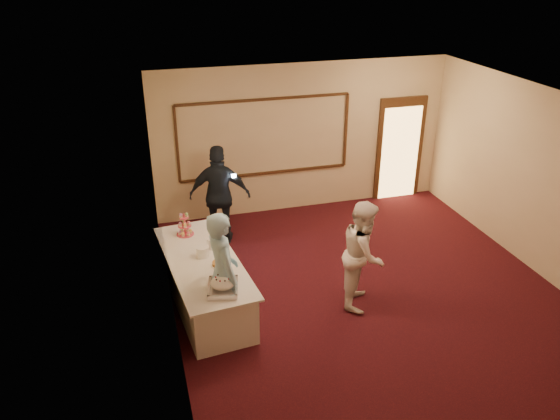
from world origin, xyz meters
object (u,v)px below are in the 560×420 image
(buffet_table, at_px, (204,282))
(man, at_px, (223,273))
(woman, at_px, (363,254))
(plate_stack_a, at_px, (203,252))
(pavlova_tray, at_px, (223,285))
(guest, at_px, (220,195))
(plate_stack_b, at_px, (213,243))
(cupcake_stand, at_px, (185,226))
(tart, at_px, (220,264))

(buffet_table, height_order, man, man)
(woman, bearing_deg, plate_stack_a, 101.94)
(pavlova_tray, relative_size, guest, 0.33)
(plate_stack_b, xyz_separation_m, woman, (2.09, -0.92, -0.02))
(pavlova_tray, distance_m, guest, 2.79)
(woman, xyz_separation_m, guest, (-1.70, 2.48, 0.09))
(cupcake_stand, height_order, tart, cupcake_stand)
(buffet_table, bearing_deg, woman, -14.43)
(woman, bearing_deg, guest, 63.45)
(pavlova_tray, distance_m, man, 0.19)
(guest, bearing_deg, man, 95.31)
(buffet_table, xyz_separation_m, woman, (2.31, -0.59, 0.45))
(man, bearing_deg, buffet_table, 4.46)
(buffet_table, relative_size, plate_stack_b, 12.75)
(plate_stack_a, relative_size, guest, 0.11)
(plate_stack_b, bearing_deg, plate_stack_a, -132.74)
(tart, distance_m, guest, 2.15)
(buffet_table, distance_m, woman, 2.42)
(plate_stack_a, distance_m, man, 0.81)
(plate_stack_a, xyz_separation_m, woman, (2.29, -0.70, -0.01))
(pavlova_tray, bearing_deg, plate_stack_a, 97.54)
(plate_stack_b, bearing_deg, pavlova_tray, -93.42)
(pavlova_tray, relative_size, plate_stack_a, 3.10)
(pavlova_tray, relative_size, tart, 2.21)
(pavlova_tray, xyz_separation_m, man, (0.04, 0.18, 0.06))
(plate_stack_a, xyz_separation_m, tart, (0.21, -0.33, -0.06))
(pavlova_tray, xyz_separation_m, woman, (2.16, 0.27, -0.02))
(pavlova_tray, height_order, woman, woman)
(plate_stack_b, height_order, tart, plate_stack_b)
(pavlova_tray, bearing_deg, woman, 7.05)
(buffet_table, xyz_separation_m, cupcake_stand, (-0.15, 0.88, 0.53))
(man, bearing_deg, pavlova_tray, 158.12)
(buffet_table, height_order, tart, tart)
(plate_stack_b, distance_m, man, 1.01)
(plate_stack_a, bearing_deg, tart, -57.69)
(cupcake_stand, bearing_deg, pavlova_tray, -80.37)
(buffet_table, xyz_separation_m, pavlova_tray, (0.14, -0.86, 0.47))
(cupcake_stand, height_order, guest, guest)
(tart, relative_size, woman, 0.16)
(man, bearing_deg, cupcake_stand, 1.59)
(cupcake_stand, xyz_separation_m, man, (0.33, -1.56, 0.00))
(plate_stack_b, height_order, guest, guest)
(plate_stack_a, distance_m, woman, 2.39)
(pavlova_tray, distance_m, woman, 2.18)
(woman, bearing_deg, tart, 108.81)
(tart, bearing_deg, pavlova_tray, -97.08)
(tart, relative_size, man, 0.15)
(plate_stack_a, distance_m, tart, 0.39)
(woman, bearing_deg, cupcake_stand, 88.03)
(cupcake_stand, distance_m, plate_stack_a, 0.79)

